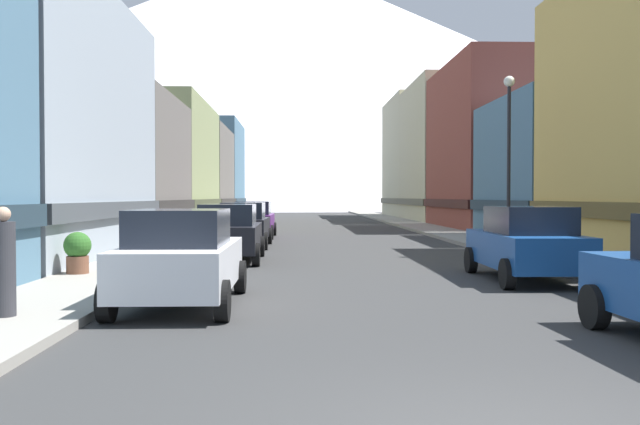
{
  "coord_description": "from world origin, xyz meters",
  "views": [
    {
      "loc": [
        -1.69,
        -5.32,
        2.01
      ],
      "look_at": [
        -0.57,
        27.66,
        1.25
      ],
      "focal_mm": 38.52,
      "sensor_mm": 36.0,
      "label": 1
    }
  ],
  "objects_px": {
    "car_left_2": "(244,224)",
    "pedestrian_0": "(4,266)",
    "car_left_3": "(254,219)",
    "potted_plant_1": "(536,235)",
    "car_right_1": "(526,243)",
    "car_left_0": "(182,257)",
    "car_left_1": "(229,232)",
    "streetlamp_right": "(509,137)",
    "potted_plant_2": "(77,251)"
  },
  "relations": [
    {
      "from": "car_left_1",
      "to": "potted_plant_2",
      "type": "bearing_deg",
      "value": -125.0
    },
    {
      "from": "car_left_1",
      "to": "streetlamp_right",
      "type": "height_order",
      "value": "streetlamp_right"
    },
    {
      "from": "car_right_1",
      "to": "car_left_2",
      "type": "bearing_deg",
      "value": 124.14
    },
    {
      "from": "car_left_0",
      "to": "potted_plant_1",
      "type": "relative_size",
      "value": 4.91
    },
    {
      "from": "car_left_2",
      "to": "pedestrian_0",
      "type": "height_order",
      "value": "pedestrian_0"
    },
    {
      "from": "car_right_1",
      "to": "potted_plant_1",
      "type": "bearing_deg",
      "value": 69.13
    },
    {
      "from": "car_left_2",
      "to": "potted_plant_1",
      "type": "bearing_deg",
      "value": -14.59
    },
    {
      "from": "car_left_2",
      "to": "potted_plant_2",
      "type": "relative_size",
      "value": 4.38
    },
    {
      "from": "potted_plant_1",
      "to": "streetlamp_right",
      "type": "xyz_separation_m",
      "value": [
        -1.65,
        -2.03,
        3.36
      ]
    },
    {
      "from": "car_left_1",
      "to": "car_left_3",
      "type": "xyz_separation_m",
      "value": [
        -0.0,
        12.4,
        0.0
      ]
    },
    {
      "from": "potted_plant_2",
      "to": "streetlamp_right",
      "type": "xyz_separation_m",
      "value": [
        12.35,
        5.82,
        3.29
      ]
    },
    {
      "from": "car_left_2",
      "to": "potted_plant_1",
      "type": "distance_m",
      "value": 11.16
    },
    {
      "from": "car_right_1",
      "to": "potted_plant_1",
      "type": "xyz_separation_m",
      "value": [
        3.2,
        8.4,
        -0.28
      ]
    },
    {
      "from": "potted_plant_1",
      "to": "pedestrian_0",
      "type": "bearing_deg",
      "value": -133.82
    },
    {
      "from": "car_left_1",
      "to": "potted_plant_2",
      "type": "height_order",
      "value": "car_left_1"
    },
    {
      "from": "pedestrian_0",
      "to": "car_left_3",
      "type": "bearing_deg",
      "value": 83.9
    },
    {
      "from": "car_right_1",
      "to": "pedestrian_0",
      "type": "distance_m",
      "value": 11.41
    },
    {
      "from": "car_left_0",
      "to": "potted_plant_1",
      "type": "distance_m",
      "value": 16.15
    },
    {
      "from": "car_left_2",
      "to": "car_right_1",
      "type": "height_order",
      "value": "same"
    },
    {
      "from": "car_left_0",
      "to": "potted_plant_2",
      "type": "height_order",
      "value": "car_left_0"
    },
    {
      "from": "car_left_2",
      "to": "pedestrian_0",
      "type": "relative_size",
      "value": 2.59
    },
    {
      "from": "potted_plant_1",
      "to": "pedestrian_0",
      "type": "xyz_separation_m",
      "value": [
        -13.25,
        -13.81,
        0.32
      ]
    },
    {
      "from": "car_left_3",
      "to": "pedestrian_0",
      "type": "distance_m",
      "value": 23.06
    },
    {
      "from": "car_right_1",
      "to": "car_left_3",
      "type": "bearing_deg",
      "value": 113.45
    },
    {
      "from": "car_left_0",
      "to": "potted_plant_2",
      "type": "bearing_deg",
      "value": 127.58
    },
    {
      "from": "pedestrian_0",
      "to": "potted_plant_2",
      "type": "bearing_deg",
      "value": 97.17
    },
    {
      "from": "car_left_2",
      "to": "streetlamp_right",
      "type": "xyz_separation_m",
      "value": [
        9.15,
        -4.84,
        3.09
      ]
    },
    {
      "from": "car_left_0",
      "to": "streetlamp_right",
      "type": "height_order",
      "value": "streetlamp_right"
    },
    {
      "from": "car_left_1",
      "to": "car_left_3",
      "type": "bearing_deg",
      "value": 90.01
    },
    {
      "from": "car_left_3",
      "to": "pedestrian_0",
      "type": "relative_size",
      "value": 2.59
    },
    {
      "from": "car_right_1",
      "to": "potted_plant_2",
      "type": "distance_m",
      "value": 10.81
    },
    {
      "from": "car_left_3",
      "to": "potted_plant_1",
      "type": "xyz_separation_m",
      "value": [
        10.8,
        -9.12,
        -0.28
      ]
    },
    {
      "from": "car_left_2",
      "to": "car_left_1",
      "type": "bearing_deg",
      "value": -89.99
    },
    {
      "from": "car_left_1",
      "to": "car_left_3",
      "type": "relative_size",
      "value": 1.0
    },
    {
      "from": "car_left_0",
      "to": "car_left_1",
      "type": "bearing_deg",
      "value": 90.0
    },
    {
      "from": "car_left_2",
      "to": "car_left_0",
      "type": "bearing_deg",
      "value": -90.0
    },
    {
      "from": "car_left_3",
      "to": "streetlamp_right",
      "type": "relative_size",
      "value": 0.75
    },
    {
      "from": "car_left_1",
      "to": "potted_plant_1",
      "type": "bearing_deg",
      "value": 16.89
    },
    {
      "from": "car_left_3",
      "to": "pedestrian_0",
      "type": "bearing_deg",
      "value": -96.1
    },
    {
      "from": "car_left_1",
      "to": "pedestrian_0",
      "type": "xyz_separation_m",
      "value": [
        -2.45,
        -10.53,
        0.04
      ]
    },
    {
      "from": "car_left_3",
      "to": "car_left_0",
      "type": "bearing_deg",
      "value": -90.0
    },
    {
      "from": "car_left_1",
      "to": "car_left_3",
      "type": "distance_m",
      "value": 12.4
    },
    {
      "from": "car_left_0",
      "to": "car_left_1",
      "type": "height_order",
      "value": "same"
    },
    {
      "from": "car_left_2",
      "to": "potted_plant_1",
      "type": "height_order",
      "value": "car_left_2"
    },
    {
      "from": "car_left_1",
      "to": "streetlamp_right",
      "type": "xyz_separation_m",
      "value": [
        9.15,
        1.25,
        3.09
      ]
    },
    {
      "from": "car_left_0",
      "to": "pedestrian_0",
      "type": "bearing_deg",
      "value": -143.64
    },
    {
      "from": "car_left_3",
      "to": "potted_plant_1",
      "type": "relative_size",
      "value": 4.92
    },
    {
      "from": "car_left_1",
      "to": "streetlamp_right",
      "type": "relative_size",
      "value": 0.75
    },
    {
      "from": "car_left_2",
      "to": "car_left_3",
      "type": "distance_m",
      "value": 6.31
    },
    {
      "from": "potted_plant_2",
      "to": "pedestrian_0",
      "type": "bearing_deg",
      "value": -82.83
    }
  ]
}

